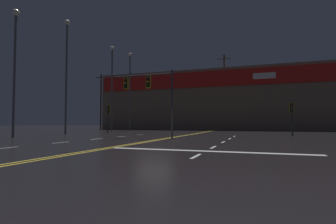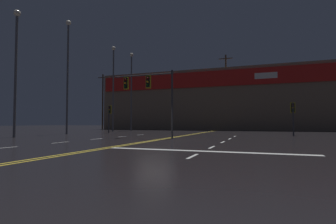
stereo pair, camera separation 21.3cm
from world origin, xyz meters
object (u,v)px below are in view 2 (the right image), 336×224
traffic_signal_corner_northeast (293,111)px  streetlight_median_approach (68,63)px  streetlight_near_left (16,57)px  traffic_signal_median (147,87)px  streetlight_near_right (131,82)px  traffic_signal_corner_northwest (109,113)px  streetlight_far_right (113,79)px

traffic_signal_corner_northeast → streetlight_median_approach: bearing=-169.2°
streetlight_median_approach → streetlight_near_left: bearing=-84.4°
traffic_signal_median → streetlight_near_right: bearing=121.5°
traffic_signal_median → streetlight_near_right: (-10.35, 16.90, 3.43)m
traffic_signal_corner_northwest → streetlight_far_right: streetlight_far_right is taller
streetlight_median_approach → traffic_signal_median: bearing=-20.0°
streetlight_median_approach → streetlight_far_right: streetlight_median_approach is taller
traffic_signal_corner_northeast → traffic_signal_corner_northwest: (-19.63, -0.12, 0.13)m
traffic_signal_corner_northeast → streetlight_far_right: 23.26m
streetlight_near_left → streetlight_near_right: streetlight_near_right is taller
traffic_signal_corner_northeast → streetlight_near_left: streetlight_near_left is taller
traffic_signal_corner_northwest → streetlight_near_right: bearing=101.3°
traffic_signal_corner_northeast → traffic_signal_corner_northwest: bearing=-179.6°
traffic_signal_corner_northwest → streetlight_near_left: 11.86m
streetlight_near_right → streetlight_median_approach: bearing=-93.9°
traffic_signal_corner_northwest → streetlight_near_left: bearing=-100.1°
traffic_signal_median → streetlight_median_approach: 12.49m
traffic_signal_median → streetlight_median_approach: bearing=160.0°
streetlight_near_left → streetlight_far_right: bearing=92.2°
streetlight_near_left → streetlight_far_right: (-0.61, 15.80, 0.76)m
streetlight_near_left → streetlight_near_right: size_ratio=0.88×
streetlight_near_right → streetlight_median_approach: streetlight_median_approach is taller
streetlight_near_right → streetlight_median_approach: 12.84m
traffic_signal_corner_northwest → traffic_signal_corner_northeast: bearing=0.4°
traffic_signal_median → traffic_signal_corner_northeast: 13.91m
traffic_signal_corner_northeast → streetlight_far_right: streetlight_far_right is taller
streetlight_near_left → streetlight_near_right: bearing=89.4°
traffic_signal_median → streetlight_near_right: 20.11m
streetlight_far_right → streetlight_near_right: bearing=77.9°
traffic_signal_corner_northeast → streetlight_near_left: bearing=-152.9°
streetlight_median_approach → streetlight_near_right: bearing=86.1°
streetlight_median_approach → streetlight_far_right: size_ratio=1.03×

